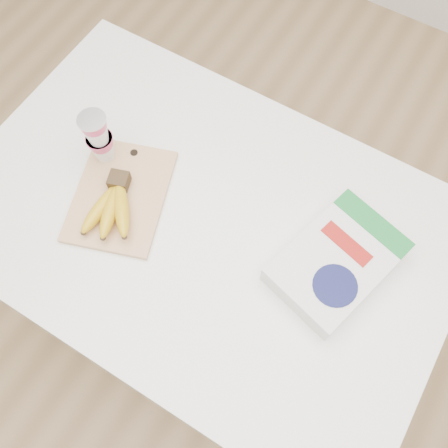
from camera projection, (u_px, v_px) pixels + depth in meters
name	position (u px, v px, depth m)	size (l,w,h in m)	color
room	(193.00, 117.00, 0.85)	(4.00, 4.00, 4.00)	tan
table	(208.00, 279.00, 1.66)	(1.24, 0.83, 0.93)	white
cutting_board	(120.00, 196.00, 1.25)	(0.22, 0.30, 0.02)	#E0A87B
bananas	(112.00, 206.00, 1.21)	(0.15, 0.19, 0.06)	#382816
yogurt_stack	(98.00, 137.00, 1.21)	(0.07, 0.07, 0.16)	white
cereal_box	(337.00, 262.00, 1.15)	(0.27, 0.34, 0.07)	white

